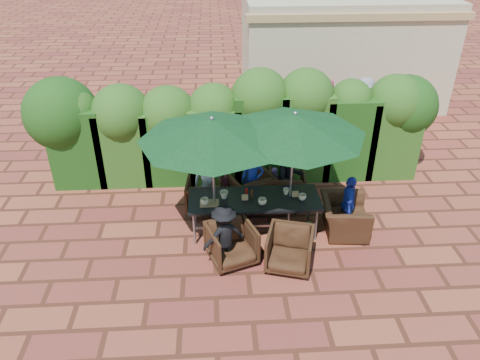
{
  "coord_description": "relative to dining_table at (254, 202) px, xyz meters",
  "views": [
    {
      "loc": [
        -0.5,
        -7.23,
        5.51
      ],
      "look_at": [
        -0.05,
        0.4,
        0.99
      ],
      "focal_mm": 35.0,
      "sensor_mm": 36.0,
      "label": 1
    }
  ],
  "objects": [
    {
      "name": "cup_a",
      "position": [
        -0.93,
        -0.14,
        0.14
      ],
      "size": [
        0.16,
        0.16,
        0.12
      ],
      "primitive_type": "imported",
      "color": "beige",
      "rests_on": "dining_table"
    },
    {
      "name": "chair_far_right",
      "position": [
        0.77,
        0.99,
        -0.29
      ],
      "size": [
        0.8,
        0.76,
        0.77
      ],
      "primitive_type": "imported",
      "rotation": [
        0.0,
        0.0,
        3.07
      ],
      "color": "black",
      "rests_on": "ground"
    },
    {
      "name": "number_block_left",
      "position": [
        -0.18,
        -0.03,
        0.12
      ],
      "size": [
        0.12,
        0.06,
        0.1
      ],
      "primitive_type": "cube",
      "color": "tan",
      "rests_on": "dining_table"
    },
    {
      "name": "umbrella_left",
      "position": [
        -0.75,
        -0.08,
        1.54
      ],
      "size": [
        2.58,
        2.58,
        2.46
      ],
      "color": "gray",
      "rests_on": "ground"
    },
    {
      "name": "child_right",
      "position": [
        0.52,
        1.05,
        -0.28
      ],
      "size": [
        0.34,
        0.31,
        0.79
      ],
      "primitive_type": "imported",
      "rotation": [
        0.0,
        0.0,
        -0.34
      ],
      "color": "#8652B2",
      "rests_on": "ground"
    },
    {
      "name": "chair_far_mid",
      "position": [
        0.01,
        0.89,
        -0.25
      ],
      "size": [
        1.07,
        1.04,
        0.85
      ],
      "primitive_type": "imported",
      "rotation": [
        0.0,
        0.0,
        3.56
      ],
      "color": "black",
      "rests_on": "ground"
    },
    {
      "name": "chair_far_left",
      "position": [
        -0.96,
        0.84,
        -0.31
      ],
      "size": [
        0.77,
        0.73,
        0.74
      ],
      "primitive_type": "imported",
      "rotation": [
        0.0,
        0.0,
        3.06
      ],
      "color": "black",
      "rests_on": "ground"
    },
    {
      "name": "hedge_wall",
      "position": [
        -0.32,
        2.22,
        0.67
      ],
      "size": [
        9.1,
        1.6,
        2.55
      ],
      "color": "#193B10",
      "rests_on": "ground"
    },
    {
      "name": "cup_d",
      "position": [
        0.62,
        0.12,
        0.13
      ],
      "size": [
        0.13,
        0.13,
        0.12
      ],
      "primitive_type": "imported",
      "color": "beige",
      "rests_on": "dining_table"
    },
    {
      "name": "pedestrian_b",
      "position": [
        2.24,
        4.22,
        0.12
      ],
      "size": [
        0.89,
        0.81,
        1.59
      ],
      "primitive_type": "imported",
      "rotation": [
        0.0,
        0.0,
        3.74
      ],
      "color": "#E7518A",
      "rests_on": "ground"
    },
    {
      "name": "cup_e",
      "position": [
        0.89,
        -0.1,
        0.13
      ],
      "size": [
        0.15,
        0.15,
        0.12
      ],
      "primitive_type": "imported",
      "color": "beige",
      "rests_on": "dining_table"
    },
    {
      "name": "chair_end_right",
      "position": [
        1.74,
        -0.08,
        -0.24
      ],
      "size": [
        0.75,
        1.06,
        0.88
      ],
      "primitive_type": "imported",
      "rotation": [
        0.0,
        0.0,
        1.48
      ],
      "color": "black",
      "rests_on": "ground"
    },
    {
      "name": "ketchup_bottle",
      "position": [
        -0.14,
        0.09,
        0.16
      ],
      "size": [
        0.04,
        0.04,
        0.17
      ],
      "primitive_type": "cylinder",
      "color": "#B20C0A",
      "rests_on": "dining_table"
    },
    {
      "name": "building",
      "position": [
        3.3,
        6.89,
        0.93
      ],
      "size": [
        6.2,
        3.08,
        3.2
      ],
      "color": "beige",
      "rests_on": "ground"
    },
    {
      "name": "chair_near_left",
      "position": [
        -0.47,
        -0.84,
        -0.28
      ],
      "size": [
        0.98,
        0.95,
        0.8
      ],
      "primitive_type": "imported",
      "rotation": [
        0.0,
        0.0,
        0.35
      ],
      "color": "black",
      "rests_on": "ground"
    },
    {
      "name": "pedestrian_c",
      "position": [
        3.3,
        4.26,
        0.13
      ],
      "size": [
        1.13,
        0.76,
        1.62
      ],
      "primitive_type": "imported",
      "rotation": [
        0.0,
        0.0,
        2.84
      ],
      "color": "gray",
      "rests_on": "ground"
    },
    {
      "name": "adult_far_right",
      "position": [
        0.81,
        0.92,
        -0.04
      ],
      "size": [
        0.7,
        0.55,
        1.27
      ],
      "primitive_type": "imported",
      "rotation": [
        0.0,
        0.0,
        0.32
      ],
      "color": "black",
      "rests_on": "ground"
    },
    {
      "name": "dining_table",
      "position": [
        0.0,
        0.0,
        0.0
      ],
      "size": [
        2.46,
        0.9,
        0.75
      ],
      "color": "black",
      "rests_on": "ground"
    },
    {
      "name": "adult_end_right",
      "position": [
        1.79,
        -0.06,
        -0.09
      ],
      "size": [
        0.48,
        0.75,
        1.18
      ],
      "primitive_type": "imported",
      "rotation": [
        0.0,
        0.0,
        1.36
      ],
      "color": "#1E2EA2",
      "rests_on": "ground"
    },
    {
      "name": "adult_far_mid",
      "position": [
        0.04,
        0.87,
        -0.04
      ],
      "size": [
        0.49,
        0.41,
        1.28
      ],
      "primitive_type": "imported",
      "rotation": [
        0.0,
        0.0,
        -0.08
      ],
      "color": "#1E2EA2",
      "rests_on": "ground"
    },
    {
      "name": "number_block_right",
      "position": [
        0.77,
        0.03,
        0.12
      ],
      "size": [
        0.12,
        0.06,
        0.1
      ],
      "primitive_type": "cube",
      "color": "tan",
      "rests_on": "dining_table"
    },
    {
      "name": "cup_b",
      "position": [
        -0.56,
        0.05,
        0.15
      ],
      "size": [
        0.16,
        0.16,
        0.15
      ],
      "primitive_type": "imported",
      "color": "beige",
      "rests_on": "dining_table"
    },
    {
      "name": "child_left",
      "position": [
        -0.49,
        1.07,
        -0.31
      ],
      "size": [
        0.28,
        0.23,
        0.74
      ],
      "primitive_type": "imported",
      "rotation": [
        0.0,
        0.0,
        -0.05
      ],
      "color": "#E7518A",
      "rests_on": "ground"
    },
    {
      "name": "adult_far_left",
      "position": [
        -0.87,
        1.02,
        -0.07
      ],
      "size": [
        0.63,
        0.41,
        1.21
      ],
      "primitive_type": "imported",
      "rotation": [
        0.0,
        0.0,
        0.1
      ],
      "color": "silver",
      "rests_on": "ground"
    },
    {
      "name": "pedestrian_a",
      "position": [
        1.61,
        4.03,
        0.2
      ],
      "size": [
        1.72,
        1.19,
        1.74
      ],
      "primitive_type": "imported",
      "rotation": [
        0.0,
        0.0,
        2.72
      ],
      "color": "#25883C",
      "rests_on": "ground"
    },
    {
      "name": "adult_near_left",
      "position": [
        -0.6,
        -0.89,
        -0.08
      ],
      "size": [
        0.83,
        0.62,
        1.18
      ],
      "primitive_type": "imported",
      "rotation": [
        0.0,
        0.0,
        3.54
      ],
      "color": "black",
      "rests_on": "ground"
    },
    {
      "name": "chair_near_right",
      "position": [
        0.53,
        -1.06,
        -0.28
      ],
      "size": [
        0.94,
        0.9,
        0.79
      ],
      "primitive_type": "imported",
      "rotation": [
        0.0,
        0.0,
        -0.28
      ],
      "color": "black",
      "rests_on": "ground"
    },
    {
      "name": "ground",
      "position": [
        -0.2,
        -0.1,
        -0.68
      ],
      "size": [
        80.0,
        80.0,
        0.0
      ],
      "primitive_type": "plane",
      "color": "brown",
      "rests_on": "ground"
    },
    {
      "name": "serving_tray",
      "position": [
        -0.84,
        -0.13,
        0.08
      ],
      "size": [
        0.35,
        0.25,
        0.02
      ],
      "primitive_type": "cube",
      "color": "#956F48",
      "rests_on": "dining_table"
    },
    {
      "name": "cup_c",
      "position": [
        0.13,
        -0.21,
        0.14
      ],
      "size": [
        0.16,
        0.16,
        0.12
      ],
      "primitive_type": "imported",
      "color": "beige",
      "rests_on": "dining_table"
    },
    {
      "name": "umbrella_right",
      "position": [
        0.68,
        0.05,
        1.54
      ],
      "size": [
        2.55,
        2.55,
        2.46
      ],
      "color": "gray",
      "rests_on": "ground"
    },
    {
      "name": "sauce_bottle",
      "position": [
        -0.05,
        0.04,
        0.16
      ],
      "size": [
        0.04,
        0.04,
        0.17
      ],
      "primitive_type": "cylinder",
      "color": "#4C230C",
      "rests_on": "dining_table"
    }
  ]
}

